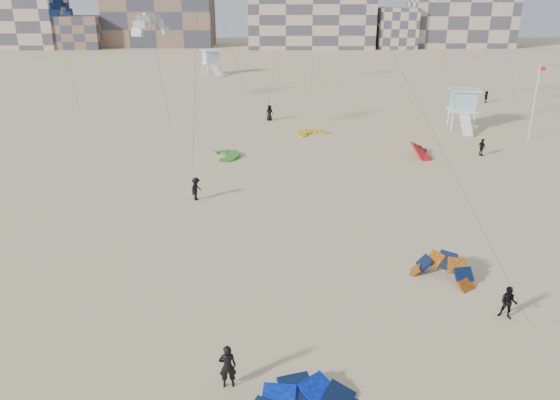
{
  "coord_description": "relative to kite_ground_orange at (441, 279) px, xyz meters",
  "views": [
    {
      "loc": [
        0.57,
        -19.73,
        14.9
      ],
      "look_at": [
        0.82,
        6.0,
        4.83
      ],
      "focal_mm": 35.0,
      "sensor_mm": 36.0,
      "label": 1
    }
  ],
  "objects": [
    {
      "name": "condo_fill_left",
      "position": [
        -59.68,
        121.59,
        4.0
      ],
      "size": [
        12.0,
        10.0,
        8.0
      ],
      "primitive_type": "cube",
      "color": "#7B5E4A",
      "rests_on": "ground"
    },
    {
      "name": "ground",
      "position": [
        -9.68,
        -6.41,
        0.0
      ],
      "size": [
        320.0,
        320.0,
        0.0
      ],
      "primitive_type": "plane",
      "color": "beige",
      "rests_on": "ground"
    },
    {
      "name": "kite_ground_yellow",
      "position": [
        -5.04,
        31.64,
        0.0
      ],
      "size": [
        4.49,
        4.58,
        0.62
      ],
      "primitive_type": null,
      "rotation": [
        0.06,
        0.0,
        0.43
      ],
      "color": "gold",
      "rests_on": "ground"
    },
    {
      "name": "kite_fly_navy",
      "position": [
        -34.23,
        41.79,
        12.54
      ],
      "size": [
        4.18,
        5.23,
        12.83
      ],
      "rotation": [
        0.0,
        0.0,
        1.48
      ],
      "color": "#091E3A",
      "rests_on": "ground"
    },
    {
      "name": "kitesurfer_f",
      "position": [
        20.06,
        48.75,
        0.79
      ],
      "size": [
        0.79,
        1.54,
        1.59
      ],
      "primitive_type": "imported",
      "rotation": [
        0.0,
        0.0,
        -1.8
      ],
      "color": "black",
      "rests_on": "ground"
    },
    {
      "name": "lifeguard_tower_far",
      "position": [
        -20.66,
        75.14,
        2.18
      ],
      "size": [
        4.14,
        6.56,
        4.39
      ],
      "rotation": [
        0.0,
        0.0,
        0.45
      ],
      "color": "white",
      "rests_on": "ground"
    },
    {
      "name": "kitesurfer_c",
      "position": [
        -15.0,
        12.03,
        0.88
      ],
      "size": [
        1.05,
        1.3,
        1.76
      ],
      "primitive_type": "imported",
      "rotation": [
        0.0,
        0.0,
        1.16
      ],
      "color": "black",
      "rests_on": "ground"
    },
    {
      "name": "kite_ground_orange",
      "position": [
        0.0,
        0.0,
        0.0
      ],
      "size": [
        4.65,
        4.66,
        3.35
      ],
      "primitive_type": null,
      "rotation": [
        0.8,
        0.0,
        -0.66
      ],
      "color": "orange",
      "rests_on": "ground"
    },
    {
      "name": "kite_ground_green",
      "position": [
        -13.72,
        23.29,
        0.0
      ],
      "size": [
        4.37,
        4.21,
        1.02
      ],
      "primitive_type": null,
      "rotation": [
        0.12,
        0.0,
        -1.3
      ],
      "color": "#409227",
      "rests_on": "ground"
    },
    {
      "name": "kite_ground_red_far",
      "position": [
        4.74,
        23.34,
        0.0
      ],
      "size": [
        3.73,
        3.64,
        3.42
      ],
      "primitive_type": null,
      "rotation": [
        0.75,
        0.0,
        1.49
      ],
      "color": "red",
      "rests_on": "ground"
    },
    {
      "name": "condo_east",
      "position": [
        40.32,
        125.59,
        8.0
      ],
      "size": [
        26.0,
        14.0,
        16.0
      ],
      "primitive_type": "cube",
      "color": "tan",
      "rests_on": "ground"
    },
    {
      "name": "kitesurfer_b",
      "position": [
        2.03,
        -3.81,
        0.84
      ],
      "size": [
        1.02,
        0.95,
        1.68
      ],
      "primitive_type": "imported",
      "rotation": [
        0.0,
        0.0,
        -0.5
      ],
      "color": "black",
      "rests_on": "ground"
    },
    {
      "name": "condo_west_a",
      "position": [
        -79.68,
        123.59,
        7.0
      ],
      "size": [
        30.0,
        15.0,
        14.0
      ],
      "primitive_type": "cube",
      "color": "tan",
      "rests_on": "ground"
    },
    {
      "name": "condo_west_b",
      "position": [
        -39.68,
        127.59,
        9.0
      ],
      "size": [
        28.0,
        14.0,
        18.0
      ],
      "primitive_type": "cube",
      "color": "#7B5E4A",
      "rests_on": "ground"
    },
    {
      "name": "condo_fill_right",
      "position": [
        22.32,
        121.59,
        5.0
      ],
      "size": [
        10.0,
        10.0,
        10.0
      ],
      "primitive_type": "cube",
      "color": "tan",
      "rests_on": "ground"
    },
    {
      "name": "kitesurfer_d",
      "position": [
        10.41,
        23.3,
        0.82
      ],
      "size": [
        0.71,
        1.05,
        1.65
      ],
      "primitive_type": "imported",
      "rotation": [
        0.0,
        0.0,
        1.92
      ],
      "color": "black",
      "rests_on": "ground"
    },
    {
      "name": "kitesurfer_main",
      "position": [
        -11.01,
        -8.5,
        0.96
      ],
      "size": [
        0.75,
        0.54,
        1.91
      ],
      "primitive_type": "imported",
      "rotation": [
        0.0,
        0.0,
        3.26
      ],
      "color": "black",
      "rests_on": "ground"
    },
    {
      "name": "kitesurfer_e",
      "position": [
        -9.75,
        38.15,
        0.93
      ],
      "size": [
        1.07,
        0.91,
        1.86
      ],
      "primitive_type": "imported",
      "rotation": [
        0.0,
        0.0,
        0.42
      ],
      "color": "black",
      "rests_on": "ground"
    },
    {
      "name": "flagpole",
      "position": [
        17.43,
        29.09,
        4.08
      ],
      "size": [
        0.63,
        0.1,
        7.77
      ],
      "color": "white",
      "rests_on": "ground"
    },
    {
      "name": "kite_fly_grey",
      "position": [
        -20.41,
        26.13,
        11.49
      ],
      "size": [
        5.07,
        6.6,
        11.72
      ],
      "rotation": [
        0.0,
        0.0,
        0.84
      ],
      "color": "white",
      "rests_on": "ground"
    },
    {
      "name": "condo_mid",
      "position": [
        0.32,
        123.59,
        6.0
      ],
      "size": [
        32.0,
        16.0,
        12.0
      ],
      "primitive_type": "cube",
      "color": "tan",
      "rests_on": "ground"
    },
    {
      "name": "lifeguard_tower_near",
      "position": [
        11.94,
        34.26,
        2.18
      ],
      "size": [
        3.47,
        6.22,
        4.4
      ],
      "rotation": [
        0.0,
        0.0,
        -0.12
      ],
      "color": "white",
      "rests_on": "ground"
    }
  ]
}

